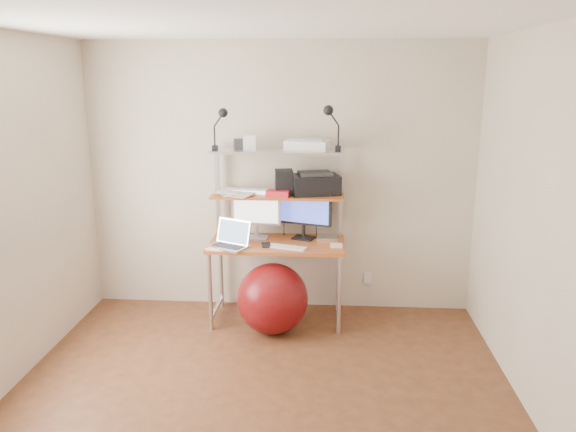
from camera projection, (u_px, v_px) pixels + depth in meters
name	position (u px, v px, depth m)	size (l,w,h in m)	color
room	(256.00, 231.00, 3.49)	(3.60, 3.60, 3.60)	brown
computer_desk	(277.00, 217.00, 5.01)	(1.20, 0.60, 1.57)	#B56623
wall_outlet	(368.00, 278.00, 5.39)	(0.08, 0.01, 0.12)	silver
monitor_silver	(256.00, 210.00, 5.08)	(0.45, 0.17, 0.50)	#B3B3B8
monitor_black	(304.00, 210.00, 5.07)	(0.51, 0.22, 0.52)	black
laptop	(231.00, 241.00, 4.88)	(0.41, 0.38, 0.29)	silver
keyboard	(285.00, 247.00, 4.85)	(0.38, 0.11, 0.01)	silver
mouse	(336.00, 245.00, 4.87)	(0.10, 0.06, 0.03)	silver
mac_mini	(327.00, 238.00, 5.08)	(0.18, 0.18, 0.03)	silver
phone	(266.00, 245.00, 4.91)	(0.08, 0.14, 0.01)	black
printer	(315.00, 184.00, 5.02)	(0.48, 0.38, 0.20)	black
nas_cube	(284.00, 182.00, 4.98)	(0.15, 0.15, 0.23)	black
red_box	(278.00, 193.00, 4.93)	(0.20, 0.13, 0.06)	red
scanner	(307.00, 144.00, 4.93)	(0.41, 0.30, 0.10)	silver
box_white	(250.00, 142.00, 4.93)	(0.11, 0.09, 0.13)	silver
box_grey	(239.00, 144.00, 4.97)	(0.09, 0.09, 0.09)	#303033
clip_lamp_left	(221.00, 120.00, 4.81)	(0.15, 0.08, 0.37)	black
clip_lamp_right	(330.00, 118.00, 4.75)	(0.16, 0.09, 0.39)	black
exercise_ball	(273.00, 299.00, 4.86)	(0.62, 0.62, 0.62)	maroon
paper_stack	(236.00, 192.00, 5.05)	(0.42, 0.42, 0.03)	white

